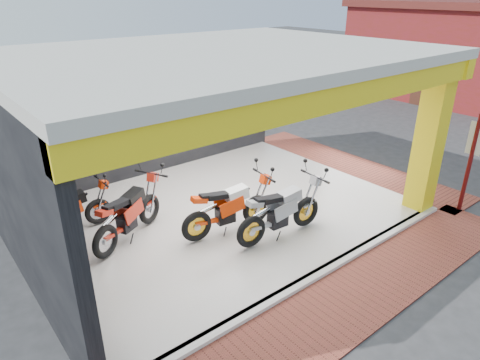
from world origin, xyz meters
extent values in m
plane|color=#2D2D30|center=(0.00, 0.00, 0.00)|extent=(80.00, 80.00, 0.00)
cube|color=white|center=(0.00, 2.00, 0.05)|extent=(8.00, 6.00, 0.10)
cube|color=beige|center=(0.00, 2.00, 3.60)|extent=(8.40, 6.40, 0.20)
cube|color=black|center=(0.00, 5.10, 1.75)|extent=(8.20, 0.20, 3.50)
cube|color=black|center=(-4.10, 2.00, 1.75)|extent=(0.20, 6.20, 3.50)
cube|color=yellow|center=(3.75, -0.75, 1.75)|extent=(0.50, 0.50, 3.50)
cube|color=yellow|center=(0.00, -1.00, 3.30)|extent=(8.40, 0.30, 0.40)
cube|color=yellow|center=(4.00, 2.00, 3.30)|extent=(0.30, 6.40, 0.40)
cube|color=white|center=(0.00, -1.02, 0.05)|extent=(8.00, 0.20, 0.10)
cube|color=brown|center=(0.00, -1.80, 0.01)|extent=(9.00, 1.40, 0.03)
cube|color=brown|center=(4.80, 2.00, 0.01)|extent=(1.40, 7.00, 0.03)
cube|color=#3F1E14|center=(12.98, 4.50, 1.10)|extent=(0.06, 1.00, 2.20)
cylinder|color=#5B0D0D|center=(4.51, -1.39, 1.17)|extent=(0.09, 0.09, 2.33)
cube|color=white|center=(4.51, -1.39, 1.77)|extent=(0.02, 0.33, 0.75)
camera|label=1|loc=(-5.15, -5.07, 4.78)|focal=32.00mm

